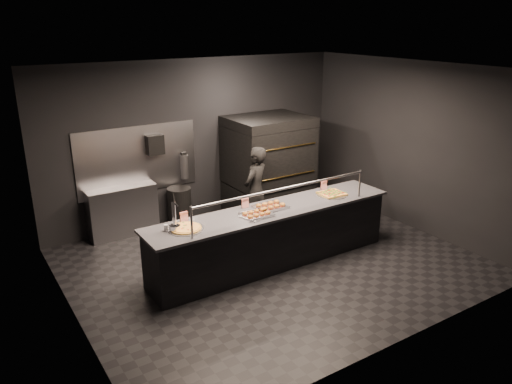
# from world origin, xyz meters

# --- Properties ---
(room) EXTENTS (6.04, 6.00, 3.00)m
(room) POSITION_xyz_m (-0.02, 0.05, 1.50)
(room) COLOR black
(room) RESTS_ON ground
(service_counter) EXTENTS (4.10, 0.78, 1.37)m
(service_counter) POSITION_xyz_m (0.00, -0.00, 0.46)
(service_counter) COLOR black
(service_counter) RESTS_ON ground
(pizza_oven) EXTENTS (1.50, 1.23, 1.91)m
(pizza_oven) POSITION_xyz_m (1.20, 1.90, 0.97)
(pizza_oven) COLOR black
(pizza_oven) RESTS_ON ground
(prep_shelf) EXTENTS (1.20, 0.35, 0.90)m
(prep_shelf) POSITION_xyz_m (-1.60, 2.32, 0.45)
(prep_shelf) COLOR #99999E
(prep_shelf) RESTS_ON ground
(towel_dispenser) EXTENTS (0.30, 0.20, 0.35)m
(towel_dispenser) POSITION_xyz_m (-0.90, 2.39, 1.55)
(towel_dispenser) COLOR black
(towel_dispenser) RESTS_ON room
(fire_extinguisher) EXTENTS (0.14, 0.14, 0.51)m
(fire_extinguisher) POSITION_xyz_m (-0.35, 2.40, 1.06)
(fire_extinguisher) COLOR #B2B2B7
(fire_extinguisher) RESTS_ON room
(beer_tap) EXTENTS (0.15, 0.22, 0.59)m
(beer_tap) POSITION_xyz_m (-1.60, 0.03, 1.09)
(beer_tap) COLOR silver
(beer_tap) RESTS_ON service_counter
(round_pizza) EXTENTS (0.50, 0.50, 0.03)m
(round_pizza) POSITION_xyz_m (-1.45, 0.01, 0.94)
(round_pizza) COLOR silver
(round_pizza) RESTS_ON service_counter
(slider_tray_a) EXTENTS (0.51, 0.43, 0.07)m
(slider_tray_a) POSITION_xyz_m (-0.36, -0.10, 0.95)
(slider_tray_a) COLOR silver
(slider_tray_a) RESTS_ON service_counter
(slider_tray_b) EXTENTS (0.50, 0.38, 0.08)m
(slider_tray_b) POSITION_xyz_m (-0.00, 0.05, 0.95)
(slider_tray_b) COLOR silver
(slider_tray_b) RESTS_ON service_counter
(square_pizza) EXTENTS (0.50, 0.50, 0.05)m
(square_pizza) POSITION_xyz_m (1.18, 0.00, 0.94)
(square_pizza) COLOR silver
(square_pizza) RESTS_ON service_counter
(condiment_jar) EXTENTS (0.14, 0.06, 0.10)m
(condiment_jar) POSITION_xyz_m (-1.67, 0.10, 0.96)
(condiment_jar) COLOR silver
(condiment_jar) RESTS_ON service_counter
(tent_cards) EXTENTS (2.71, 0.04, 0.15)m
(tent_cards) POSITION_xyz_m (-0.14, 0.28, 1.00)
(tent_cards) COLOR white
(tent_cards) RESTS_ON service_counter
(trash_bin) EXTENTS (0.44, 0.44, 0.73)m
(trash_bin) POSITION_xyz_m (-0.57, 2.21, 0.36)
(trash_bin) COLOR black
(trash_bin) RESTS_ON ground
(worker) EXTENTS (0.69, 0.61, 1.60)m
(worker) POSITION_xyz_m (0.42, 1.14, 0.80)
(worker) COLOR black
(worker) RESTS_ON ground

